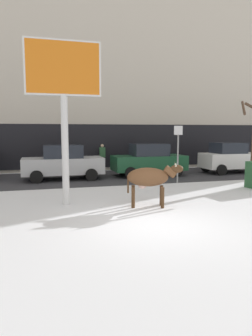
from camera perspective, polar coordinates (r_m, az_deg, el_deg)
name	(u,v)px	position (r m, az deg, el deg)	size (l,w,h in m)	color
ground_plane	(156,224)	(8.57, 5.56, -10.48)	(120.00, 120.00, 0.00)	white
road_strip	(99,177)	(16.98, -5.05, -1.77)	(60.00, 5.60, 0.01)	#333338
building_facade	(83,77)	(23.17, -7.99, 16.60)	(44.00, 6.10, 13.00)	beige
cow_brown	(150,178)	(10.31, 4.48, -1.85)	(1.93, 0.97, 1.54)	brown
billboard	(63,78)	(10.81, -11.65, 16.12)	(2.52, 0.24, 5.56)	silver
car_silver_sedan	(63,163)	(16.47, -11.72, 1.01)	(4.22, 2.03, 1.84)	#B7BABF
car_darkgreen_sedan	(149,160)	(17.64, 4.31, 1.52)	(4.22, 2.03, 1.84)	#194C2D
car_white_hatchback	(229,158)	(19.79, 18.80, 1.82)	(3.52, 1.96, 1.86)	white
pedestrian_near_billboard	(102,157)	(19.68, -4.45, 2.00)	(0.36, 0.24, 1.73)	#282833
street_sign	(178,149)	(15.15, 9.70, 3.45)	(0.44, 0.08, 2.82)	gray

